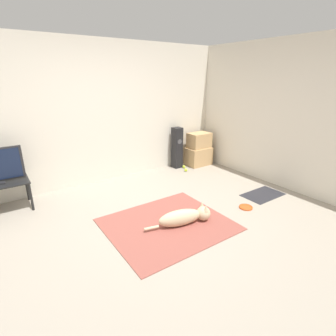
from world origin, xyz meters
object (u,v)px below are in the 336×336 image
object	(u,v)px
cardboard_box_lower	(198,156)
tennis_ball_near_speaker	(186,170)
floor_speaker	(177,148)
tennis_ball_by_boxes	(184,167)
dog	(186,217)
frisbee	(246,207)
cardboard_box_upper	(199,140)

from	to	relation	value
cardboard_box_lower	tennis_ball_near_speaker	bearing A→B (deg)	-158.47
floor_speaker	tennis_ball_by_boxes	distance (m)	0.45
dog	tennis_ball_near_speaker	xyz separation A→B (m)	(1.32, 1.67, -0.09)
frisbee	cardboard_box_lower	size ratio (longest dim) A/B	0.37
cardboard_box_lower	tennis_ball_near_speaker	distance (m)	0.58
frisbee	floor_speaker	bearing A→B (deg)	83.00
frisbee	tennis_ball_near_speaker	world-z (taller)	tennis_ball_near_speaker
cardboard_box_lower	floor_speaker	world-z (taller)	floor_speaker
cardboard_box_upper	tennis_ball_near_speaker	size ratio (longest dim) A/B	7.38
cardboard_box_upper	floor_speaker	bearing A→B (deg)	166.73
cardboard_box_lower	cardboard_box_upper	xyz separation A→B (m)	(0.01, 0.01, 0.37)
dog	tennis_ball_near_speaker	distance (m)	2.13
dog	floor_speaker	world-z (taller)	floor_speaker
tennis_ball_near_speaker	cardboard_box_lower	bearing A→B (deg)	21.53
frisbee	cardboard_box_upper	size ratio (longest dim) A/B	0.42
dog	floor_speaker	xyz separation A→B (m)	(1.33, 2.00, 0.32)
frisbee	floor_speaker	size ratio (longest dim) A/B	0.23
dog	tennis_ball_by_boxes	world-z (taller)	dog
cardboard_box_upper	tennis_ball_by_boxes	distance (m)	0.69
frisbee	cardboard_box_upper	xyz separation A→B (m)	(0.79, 2.04, 0.55)
floor_speaker	dog	bearing A→B (deg)	-123.62
frisbee	tennis_ball_by_boxes	world-z (taller)	tennis_ball_by_boxes
cardboard_box_upper	tennis_ball_near_speaker	world-z (taller)	cardboard_box_upper
dog	frisbee	distance (m)	1.08
floor_speaker	tennis_ball_near_speaker	bearing A→B (deg)	-91.37
frisbee	tennis_ball_near_speaker	bearing A→B (deg)	81.98
frisbee	floor_speaker	distance (m)	2.22
cardboard_box_lower	floor_speaker	xyz separation A→B (m)	(-0.51, 0.13, 0.25)
frisbee	dog	bearing A→B (deg)	171.68
floor_speaker	tennis_ball_near_speaker	distance (m)	0.53
dog	cardboard_box_lower	distance (m)	2.63
frisbee	floor_speaker	xyz separation A→B (m)	(0.27, 2.16, 0.43)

